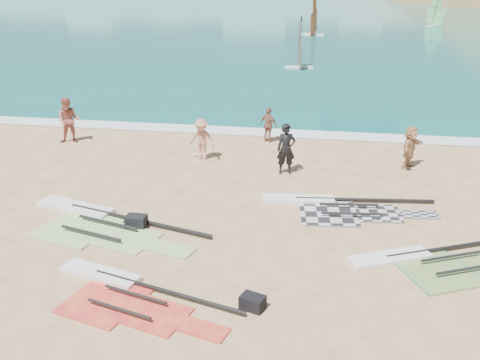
% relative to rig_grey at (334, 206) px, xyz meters
% --- Properties ---
extents(ground, '(300.00, 300.00, 0.00)m').
position_rel_rig_grey_xyz_m(ground, '(-2.35, -4.65, -0.05)').
color(ground, '#D9AF7F').
rests_on(ground, ground).
extents(surf_line, '(300.00, 1.20, 0.04)m').
position_rel_rig_grey_xyz_m(surf_line, '(-2.35, 7.65, -0.05)').
color(surf_line, white).
rests_on(surf_line, ground).
extents(rig_grey, '(5.40, 2.30, 0.20)m').
position_rel_rig_grey_xyz_m(rig_grey, '(0.00, 0.00, 0.00)').
color(rig_grey, '#252427').
rests_on(rig_grey, ground).
extents(rig_green, '(5.88, 3.15, 0.20)m').
position_rel_rig_grey_xyz_m(rig_green, '(-6.82, -2.19, 0.00)').
color(rig_green, '#80C72E').
rests_on(rig_green, ground).
extents(rig_orange, '(5.11, 3.30, 0.20)m').
position_rel_rig_grey_xyz_m(rig_orange, '(2.50, -2.95, -0.00)').
color(rig_orange, orange).
rests_on(rig_orange, ground).
extents(rig_red, '(4.79, 2.57, 0.19)m').
position_rel_rig_grey_xyz_m(rig_red, '(-4.74, -5.56, -0.00)').
color(rig_red, red).
rests_on(rig_red, ground).
extents(gear_bag_near, '(0.57, 0.42, 0.36)m').
position_rel_rig_grey_xyz_m(gear_bag_near, '(-5.57, -2.26, 0.13)').
color(gear_bag_near, black).
rests_on(gear_bag_near, ground).
extents(gear_bag_far, '(0.61, 0.51, 0.31)m').
position_rel_rig_grey_xyz_m(gear_bag_far, '(-1.74, -5.60, 0.11)').
color(gear_bag_far, black).
rests_on(gear_bag_far, ground).
extents(person_wetsuit, '(0.74, 0.57, 1.83)m').
position_rel_rig_grey_xyz_m(person_wetsuit, '(-1.73, 2.77, 0.87)').
color(person_wetsuit, black).
rests_on(person_wetsuit, ground).
extents(beachgoer_left, '(1.07, 0.91, 1.94)m').
position_rel_rig_grey_xyz_m(beachgoer_left, '(-11.04, 4.95, 0.92)').
color(beachgoer_left, '#AA594D').
rests_on(beachgoer_left, ground).
extents(beachgoer_mid, '(1.12, 0.74, 1.63)m').
position_rel_rig_grey_xyz_m(beachgoer_mid, '(-5.04, 3.71, 0.77)').
color(beachgoer_mid, tan).
rests_on(beachgoer_mid, ground).
extents(beachgoer_back, '(0.94, 0.79, 1.50)m').
position_rel_rig_grey_xyz_m(beachgoer_back, '(-2.76, 6.37, 0.70)').
color(beachgoer_back, '#945C4B').
rests_on(beachgoer_back, ground).
extents(beachgoer_right, '(1.14, 1.53, 1.60)m').
position_rel_rig_grey_xyz_m(beachgoer_right, '(2.71, 4.07, 0.75)').
color(beachgoer_right, tan).
rests_on(beachgoer_right, ground).
extents(windsurfer_left, '(2.14, 2.50, 3.78)m').
position_rel_rig_grey_xyz_m(windsurfer_left, '(-2.57, 24.58, 1.10)').
color(windsurfer_left, white).
rests_on(windsurfer_left, ground).
extents(windsurfer_centre, '(2.66, 3.10, 4.69)m').
position_rel_rig_grey_xyz_m(windsurfer_centre, '(-2.29, 45.94, 1.30)').
color(windsurfer_centre, white).
rests_on(windsurfer_centre, ground).
extents(windsurfer_right, '(2.15, 2.17, 4.24)m').
position_rel_rig_grey_xyz_m(windsurfer_right, '(12.54, 58.09, 1.20)').
color(windsurfer_right, white).
rests_on(windsurfer_right, ground).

